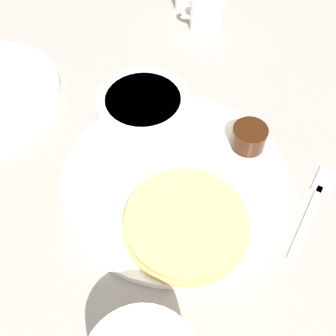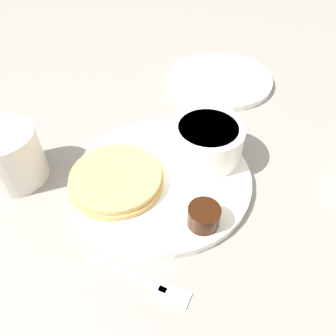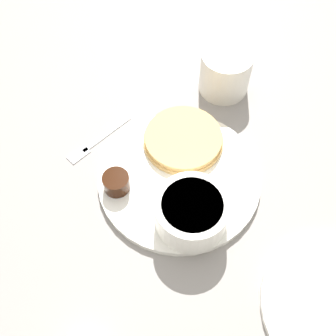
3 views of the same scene
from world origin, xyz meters
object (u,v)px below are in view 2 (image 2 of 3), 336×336
Objects in this scene: bowl at (207,140)px; coffee_mug at (7,157)px; plate at (162,177)px; fork at (147,283)px.

coffee_mug is (-0.11, 0.28, 0.00)m from bowl.
bowl is at bearing -42.23° from plate.
plate is 2.43× the size of bowl.
fork is at bearing -169.91° from plate.
bowl is 0.79× the size of fork.
coffee_mug is (-0.05, 0.22, 0.04)m from plate.
bowl is 0.99× the size of coffee_mug.
plate is at bearing 10.09° from fork.
bowl is at bearing -6.59° from fork.
plate is 0.23m from coffee_mug.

